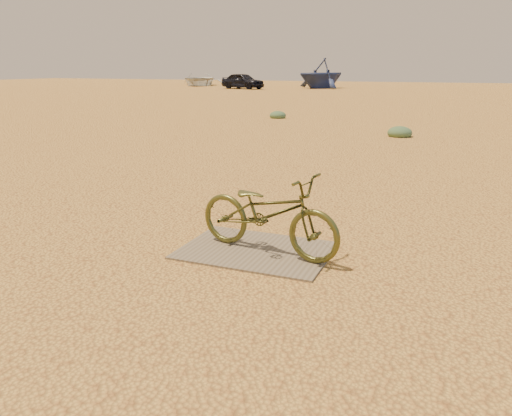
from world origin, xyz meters
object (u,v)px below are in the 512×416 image
at_px(bicycle, 268,213).
at_px(boat_near_left, 199,79).
at_px(plywood_board, 256,250).
at_px(car, 243,81).
at_px(boat_far_left, 321,73).

height_order(bicycle, boat_near_left, boat_near_left).
xyz_separation_m(plywood_board, boat_near_left, (-22.75, 40.77, 0.60)).
distance_m(plywood_board, boat_near_left, 46.70).
xyz_separation_m(bicycle, car, (-15.90, 35.74, 0.21)).
distance_m(plywood_board, boat_far_left, 40.53).
bearing_deg(plywood_board, boat_far_left, 104.03).
relative_size(plywood_board, bicycle, 0.96).
xyz_separation_m(plywood_board, car, (-15.76, 35.72, 0.65)).
xyz_separation_m(bicycle, boat_near_left, (-22.89, 40.79, 0.16)).
height_order(car, boat_far_left, boat_far_left).
bearing_deg(boat_far_left, car, -117.96).
xyz_separation_m(boat_near_left, boat_far_left, (12.93, -1.47, 0.68)).
distance_m(car, boat_far_left, 6.96).
relative_size(bicycle, boat_near_left, 0.28).
distance_m(plywood_board, car, 39.05).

